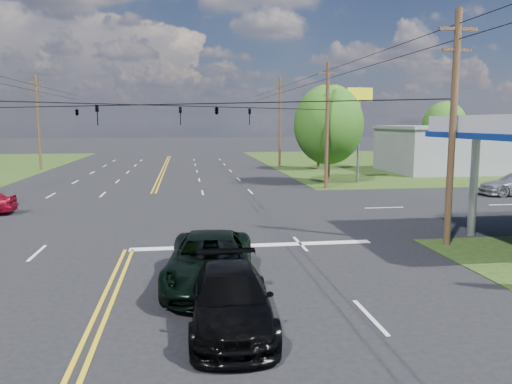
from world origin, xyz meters
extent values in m
plane|color=black|center=(0.00, 12.00, 0.00)|extent=(280.00, 280.00, 0.00)
cube|color=#1F3812|center=(35.00, 44.00, 0.00)|extent=(46.00, 48.00, 0.03)
cube|color=silver|center=(5.00, 4.00, 0.00)|extent=(10.00, 0.50, 0.02)
cube|color=gray|center=(30.00, 32.00, 2.20)|extent=(14.00, 10.00, 4.40)
cylinder|color=#A5A5AA|center=(15.00, 4.50, 2.33)|extent=(0.36, 0.36, 4.65)
cylinder|color=#492B1F|center=(13.00, 3.00, 4.75)|extent=(0.28, 0.28, 9.50)
cube|color=#492B1F|center=(13.00, 3.00, 8.70)|extent=(1.60, 0.12, 0.12)
cube|color=#492B1F|center=(13.00, 3.00, 7.90)|extent=(1.20, 0.10, 0.10)
cylinder|color=#492B1F|center=(13.00, 21.00, 4.75)|extent=(0.28, 0.28, 9.50)
cube|color=#492B1F|center=(13.00, 21.00, 8.70)|extent=(1.60, 0.12, 0.12)
cube|color=#492B1F|center=(13.00, 21.00, 7.90)|extent=(1.20, 0.10, 0.10)
cylinder|color=#492B1F|center=(-13.00, 40.00, 5.00)|extent=(0.28, 0.28, 10.00)
cube|color=#492B1F|center=(-13.00, 40.00, 9.20)|extent=(1.60, 0.12, 0.12)
cube|color=#492B1F|center=(-13.00, 40.00, 8.40)|extent=(1.20, 0.10, 0.10)
cylinder|color=#492B1F|center=(13.00, 40.00, 5.00)|extent=(0.28, 0.28, 10.00)
cube|color=#492B1F|center=(13.00, 40.00, 9.20)|extent=(1.60, 0.12, 0.12)
cube|color=#492B1F|center=(13.00, 40.00, 8.40)|extent=(1.20, 0.10, 0.10)
imported|color=black|center=(-2.08, 10.56, 5.42)|extent=(0.17, 0.21, 1.05)
imported|color=black|center=(2.08, 13.44, 5.42)|extent=(0.17, 0.21, 1.05)
imported|color=black|center=(6.50, 16.50, 5.42)|extent=(0.17, 0.21, 1.05)
imported|color=black|center=(-3.90, 14.70, 5.70)|extent=(1.24, 0.26, 0.50)
imported|color=black|center=(3.90, 9.30, 5.70)|extent=(1.24, 0.26, 0.50)
cylinder|color=black|center=(13.00, 10.00, 8.90)|extent=(0.04, 100.00, 0.04)
cylinder|color=black|center=(13.00, 10.00, 8.30)|extent=(0.04, 100.00, 0.04)
cylinder|color=#492B1F|center=(14.00, 24.00, 1.65)|extent=(0.36, 0.36, 3.30)
ellipsoid|color=#255115|center=(14.00, 24.00, 4.88)|extent=(5.70, 5.70, 6.60)
cylinder|color=#492B1F|center=(16.50, 36.00, 1.43)|extent=(0.36, 0.36, 2.86)
ellipsoid|color=#255115|center=(16.50, 36.00, 4.23)|extent=(4.94, 4.94, 5.72)
cylinder|color=#492B1F|center=(34.00, 42.00, 1.54)|extent=(0.36, 0.36, 3.08)
ellipsoid|color=#255115|center=(34.00, 42.00, 4.55)|extent=(5.32, 5.32, 6.16)
imported|color=black|center=(3.00, -0.82, 0.80)|extent=(3.19, 5.97, 1.59)
imported|color=black|center=(3.33, -4.07, 0.72)|extent=(2.20, 5.04, 1.44)
cylinder|color=#A5A5AA|center=(16.74, 24.45, 3.97)|extent=(0.20, 0.20, 7.95)
cube|color=#FFFE1A|center=(16.74, 24.45, 7.35)|extent=(2.19, 0.34, 1.09)
camera|label=1|loc=(2.28, -15.92, 5.07)|focal=35.00mm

